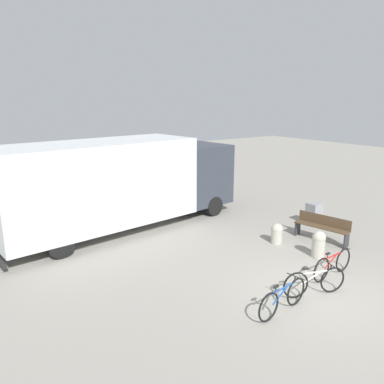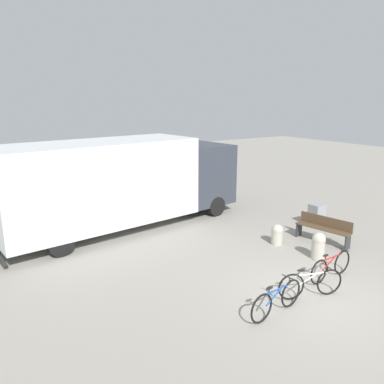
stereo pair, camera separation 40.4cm
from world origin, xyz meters
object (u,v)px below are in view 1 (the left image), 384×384
object	(u,v)px
park_bench	(322,226)
bollard_near_bench	(319,243)
bicycle_far	(333,264)
utility_box	(314,214)
delivery_truck	(121,181)
bicycle_near	(283,298)
bicycle_middle	(314,282)
bollard_far_bench	(277,233)

from	to	relation	value
park_bench	bollard_near_bench	size ratio (longest dim) A/B	2.28
bicycle_far	utility_box	bearing A→B (deg)	41.20
delivery_truck	utility_box	distance (m)	7.48
bicycle_near	bollard_near_bench	distance (m)	3.64
delivery_truck	park_bench	distance (m)	7.33
delivery_truck	bollard_near_bench	world-z (taller)	delivery_truck
delivery_truck	bicycle_far	size ratio (longest dim) A/B	5.56
bicycle_near	bollard_near_bench	world-z (taller)	bollard_near_bench
delivery_truck	park_bench	world-z (taller)	delivery_truck
bollard_near_bench	utility_box	world-z (taller)	utility_box
bicycle_far	bollard_near_bench	xyz separation A→B (m)	(0.80, 1.07, 0.08)
park_bench	bicycle_far	xyz separation A→B (m)	(-2.05, -1.87, -0.15)
bicycle_middle	bollard_far_bench	xyz separation A→B (m)	(1.84, 2.95, 0.00)
bicycle_middle	bicycle_far	world-z (taller)	same
bicycle_middle	bicycle_far	size ratio (longest dim) A/B	0.95
delivery_truck	utility_box	world-z (taller)	delivery_truck
bicycle_middle	bollard_near_bench	bearing A→B (deg)	53.96
bicycle_middle	delivery_truck	bearing A→B (deg)	122.66
bicycle_near	bollard_near_bench	xyz separation A→B (m)	(3.29, 1.54, 0.08)
bicycle_near	bicycle_middle	xyz separation A→B (m)	(1.25, 0.10, 0.00)
park_bench	bicycle_near	distance (m)	5.11
park_bench	bollard_far_bench	xyz separation A→B (m)	(-1.46, 0.72, -0.15)
bicycle_far	bollard_far_bench	distance (m)	2.66
bollard_near_bench	utility_box	xyz separation A→B (m)	(2.42, 2.06, -0.02)
bicycle_middle	bollard_far_bench	size ratio (longest dim) A/B	2.35
bicycle_far	utility_box	size ratio (longest dim) A/B	2.00
park_bench	bicycle_far	world-z (taller)	park_bench
bicycle_far	utility_box	distance (m)	4.49
delivery_truck	bollard_far_bench	xyz separation A→B (m)	(3.63, -4.40, -1.44)
bicycle_middle	bollard_far_bench	distance (m)	3.48
park_bench	bicycle_far	distance (m)	2.78
park_bench	bicycle_near	world-z (taller)	park_bench
delivery_truck	utility_box	bearing A→B (deg)	-38.29
bicycle_near	bollard_far_bench	xyz separation A→B (m)	(3.09, 3.06, 0.00)
delivery_truck	bollard_near_bench	size ratio (longest dim) A/B	11.45
bicycle_near	bicycle_far	xyz separation A→B (m)	(2.50, 0.47, 0.00)
delivery_truck	bollard_near_bench	distance (m)	7.18
bollard_far_bench	bicycle_middle	bearing A→B (deg)	-121.90
bicycle_near	utility_box	distance (m)	6.75
bicycle_middle	utility_box	xyz separation A→B (m)	(4.46, 3.49, 0.06)
bollard_near_bench	bollard_far_bench	distance (m)	1.54
bicycle_middle	bollard_near_bench	xyz separation A→B (m)	(2.05, 1.43, 0.08)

